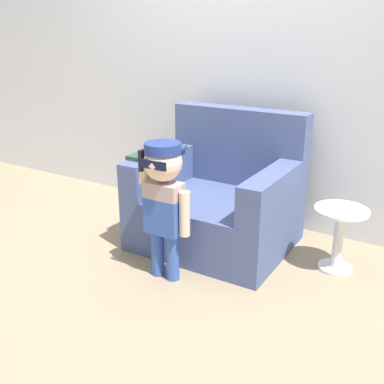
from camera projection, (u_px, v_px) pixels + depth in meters
The scene contains 5 objects.
ground_plane at pixel (196, 239), 3.43m from camera, with size 10.00×10.00×0.00m, color #998466.
wall_back at pixel (238, 58), 3.49m from camera, with size 10.00×0.05×2.60m.
armchair at pixel (219, 200), 3.30m from camera, with size 1.08×0.89×0.96m.
person_child at pixel (164, 190), 2.71m from camera, with size 0.36×0.27×0.89m.
side_table at pixel (339, 233), 2.92m from camera, with size 0.35×0.35×0.43m.
Camera 1 is at (1.58, -2.67, 1.51)m, focal length 42.00 mm.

